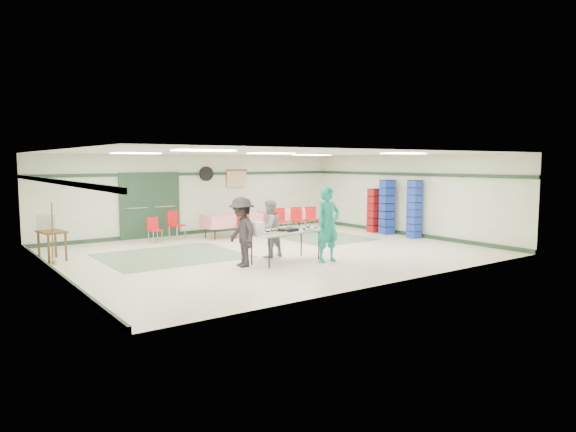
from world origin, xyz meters
TOP-DOWN VIEW (x-y plane):
  - floor at (0.00, 0.00)m, footprint 11.00×11.00m
  - ceiling at (0.00, 0.00)m, footprint 11.00×11.00m
  - wall_back at (0.00, 4.50)m, footprint 11.00×0.00m
  - wall_front at (0.00, -4.50)m, footprint 11.00×0.00m
  - wall_left at (-5.50, 0.00)m, footprint 0.00×9.00m
  - wall_right at (5.50, 0.00)m, footprint 0.00×9.00m
  - trim_back at (0.00, 4.47)m, footprint 11.00×0.06m
  - baseboard_back at (0.00, 4.47)m, footprint 11.00×0.06m
  - trim_left at (-5.47, 0.00)m, footprint 0.06×9.00m
  - baseboard_left at (-5.47, 0.00)m, footprint 0.06×9.00m
  - trim_right at (5.47, 0.00)m, footprint 0.06×9.00m
  - baseboard_right at (5.47, 0.00)m, footprint 0.06×9.00m
  - green_patch_a at (-2.50, 1.00)m, footprint 3.50×3.00m
  - green_patch_b at (2.80, 1.50)m, footprint 2.50×3.50m
  - double_door_left at (-2.20, 4.44)m, footprint 0.90×0.06m
  - double_door_right at (-1.25, 4.44)m, footprint 0.90×0.06m
  - door_frame at (-1.73, 4.42)m, footprint 2.00×0.03m
  - wall_fan at (0.30, 4.44)m, footprint 0.50×0.10m
  - scroll_banner at (1.50, 4.44)m, footprint 0.80×0.02m
  - serving_table at (-0.53, -1.43)m, footprint 2.02×1.04m
  - sheet_tray_right at (0.08, -1.47)m, footprint 0.57×0.47m
  - sheet_tray_mid at (-0.60, -1.29)m, footprint 0.65×0.52m
  - sheet_tray_left at (-1.02, -1.54)m, footprint 0.66×0.54m
  - baking_pan at (-0.51, -1.49)m, footprint 0.49×0.34m
  - foam_box_stack at (-1.31, -1.38)m, footprint 0.27×0.25m
  - volunteer_teal at (0.33, -2.01)m, footprint 0.68×0.45m
  - volunteer_grey at (-0.51, -0.67)m, footprint 0.82×0.68m
  - volunteer_dark at (-1.70, -1.29)m, footprint 0.73×1.13m
  - dining_table_a at (2.69, 3.04)m, footprint 1.92×0.90m
  - dining_table_b at (0.49, 3.04)m, footprint 1.91×0.85m
  - chair_a at (2.76, 2.48)m, footprint 0.50×0.50m
  - chair_b at (2.04, 2.48)m, footprint 0.49×0.49m
  - chair_c at (3.37, 2.48)m, footprint 0.52×0.52m
  - chair_d at (0.58, 2.48)m, footprint 0.55×0.55m
  - chair_loose_a at (-1.29, 3.53)m, footprint 0.55×0.55m
  - chair_loose_b at (-2.06, 3.32)m, footprint 0.41×0.41m
  - crate_stack_blue_a at (5.15, 0.57)m, footprint 0.50×0.50m
  - crate_stack_red at (5.15, 1.16)m, footprint 0.45×0.45m
  - crate_stack_blue_b at (5.15, -0.62)m, footprint 0.37×0.37m
  - printer_table at (-5.15, 2.16)m, footprint 0.64×0.87m
  - office_printer at (-5.15, 2.84)m, footprint 0.49×0.44m
  - broom at (-5.23, 1.67)m, footprint 0.05×0.24m

SIDE VIEW (x-z plane):
  - floor at x=0.00m, z-range 0.00..0.00m
  - green_patch_a at x=-2.50m, z-range 0.00..0.01m
  - green_patch_b at x=2.80m, z-range 0.00..0.01m
  - baseboard_back at x=0.00m, z-range 0.00..0.12m
  - baseboard_left at x=-5.47m, z-range 0.00..0.12m
  - baseboard_right at x=5.47m, z-range 0.00..0.12m
  - chair_loose_b at x=-2.06m, z-range 0.09..0.87m
  - chair_c at x=3.37m, z-range 0.10..0.99m
  - chair_a at x=2.76m, z-range 0.10..1.01m
  - chair_b at x=2.04m, z-range 0.10..1.01m
  - chair_loose_a at x=-1.29m, z-range 0.10..1.02m
  - dining_table_a at x=2.69m, z-range 0.19..0.95m
  - dining_table_b at x=0.49m, z-range 0.19..0.95m
  - chair_d at x=0.58m, z-range 0.11..1.03m
  - printer_table at x=-5.15m, z-range 0.25..1.00m
  - serving_table at x=-0.53m, z-range 0.34..1.10m
  - volunteer_grey at x=-0.51m, z-range 0.00..1.51m
  - broom at x=-5.23m, z-range 0.03..1.49m
  - crate_stack_red at x=5.15m, z-range 0.00..1.52m
  - sheet_tray_right at x=0.08m, z-range 0.76..0.78m
  - sheet_tray_mid at x=-0.60m, z-range 0.76..0.78m
  - sheet_tray_left at x=-1.02m, z-range 0.76..0.78m
  - baking_pan at x=-0.51m, z-range 0.76..0.84m
  - volunteer_dark at x=-1.70m, z-range 0.00..1.64m
  - foam_box_stack at x=-1.31m, z-range 0.76..1.03m
  - office_printer at x=-5.15m, z-range 0.75..1.09m
  - crate_stack_blue_a at x=5.15m, z-range 0.00..1.85m
  - volunteer_teal at x=0.33m, z-range 0.00..1.85m
  - crate_stack_blue_b at x=5.15m, z-range 0.00..1.87m
  - double_door_left at x=-2.20m, z-range 0.00..2.10m
  - double_door_right at x=-1.25m, z-range 0.00..2.10m
  - door_frame at x=-1.73m, z-range -0.02..2.12m
  - wall_back at x=0.00m, z-range -4.15..6.85m
  - wall_front at x=0.00m, z-range -4.15..6.85m
  - wall_left at x=-5.50m, z-range -3.15..5.85m
  - wall_right at x=5.50m, z-range -3.15..5.85m
  - scroll_banner at x=1.50m, z-range 1.55..2.15m
  - trim_back at x=0.00m, z-range 2.00..2.10m
  - trim_left at x=-5.47m, z-range 2.00..2.10m
  - trim_right at x=5.47m, z-range 2.00..2.10m
  - wall_fan at x=0.30m, z-range 1.80..2.30m
  - ceiling at x=0.00m, z-range 2.70..2.70m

